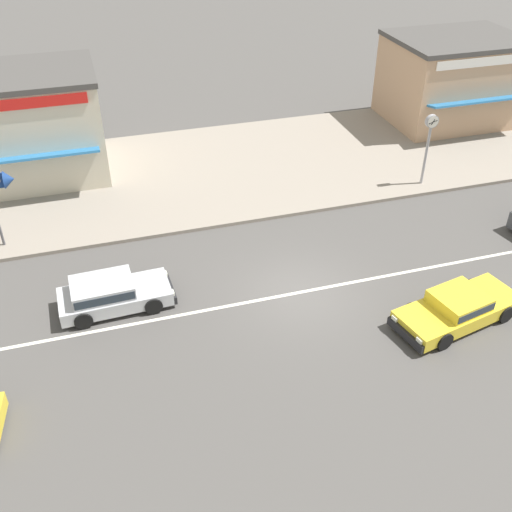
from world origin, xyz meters
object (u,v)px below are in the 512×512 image
shopfront_corner_warung (35,124)px  arrow_signboard (3,184)px  shopfront_mid_block (452,79)px  sedan_yellow_1 (458,308)px  hatchback_silver_3 (111,293)px  street_clock (430,134)px

shopfront_corner_warung → arrow_signboard: bearing=-99.9°
shopfront_mid_block → arrow_signboard: bearing=-164.2°
sedan_yellow_1 → shopfront_corner_warung: (-12.77, 14.81, 2.00)m
hatchback_silver_3 → shopfront_corner_warung: bearing=100.7°
arrow_signboard → shopfront_corner_warung: (1.06, 6.06, -0.17)m
shopfront_corner_warung → hatchback_silver_3: bearing=-79.3°
sedan_yellow_1 → arrow_signboard: arrow_signboard is taller
hatchback_silver_3 → sedan_yellow_1: bearing=-20.3°
sedan_yellow_1 → shopfront_corner_warung: bearing=130.8°
sedan_yellow_1 → arrow_signboard: bearing=147.7°
sedan_yellow_1 → hatchback_silver_3: hatchback_silver_3 is taller
street_clock → shopfront_mid_block: 8.34m
street_clock → sedan_yellow_1: bearing=-112.7°
arrow_signboard → sedan_yellow_1: bearing=-32.3°
sedan_yellow_1 → hatchback_silver_3: (-10.72, 3.96, 0.05)m
arrow_signboard → shopfront_mid_block: size_ratio=0.45×
street_clock → shopfront_corner_warung: bearing=159.4°
sedan_yellow_1 → street_clock: 9.60m
hatchback_silver_3 → shopfront_corner_warung: shopfront_corner_warung is taller
street_clock → arrow_signboard: (-17.46, 0.09, 0.18)m
sedan_yellow_1 → street_clock: (3.63, 8.66, 2.00)m
hatchback_silver_3 → street_clock: 15.22m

